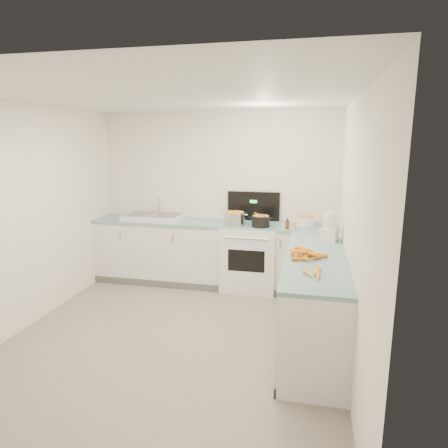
% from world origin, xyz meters
% --- Properties ---
extents(floor, '(3.50, 4.00, 0.00)m').
position_xyz_m(floor, '(0.00, 0.00, 0.00)').
color(floor, gray).
rests_on(floor, ground).
extents(ceiling, '(3.50, 4.00, 0.00)m').
position_xyz_m(ceiling, '(0.00, 0.00, 2.50)').
color(ceiling, white).
rests_on(ceiling, ground).
extents(wall_back, '(3.50, 0.00, 2.50)m').
position_xyz_m(wall_back, '(0.00, 2.00, 1.25)').
color(wall_back, white).
rests_on(wall_back, ground).
extents(wall_front, '(3.50, 0.00, 2.50)m').
position_xyz_m(wall_front, '(0.00, -2.00, 1.25)').
color(wall_front, white).
rests_on(wall_front, ground).
extents(wall_left, '(0.00, 4.00, 2.50)m').
position_xyz_m(wall_left, '(-1.75, 0.00, 1.25)').
color(wall_left, white).
rests_on(wall_left, ground).
extents(wall_right, '(0.00, 4.00, 2.50)m').
position_xyz_m(wall_right, '(1.75, 0.00, 1.25)').
color(wall_right, white).
rests_on(wall_right, ground).
extents(counter_back, '(3.50, 0.62, 0.94)m').
position_xyz_m(counter_back, '(0.00, 1.70, 0.47)').
color(counter_back, white).
rests_on(counter_back, ground).
extents(counter_right, '(0.62, 2.20, 0.94)m').
position_xyz_m(counter_right, '(1.45, 0.30, 0.47)').
color(counter_right, white).
rests_on(counter_right, ground).
extents(stove, '(0.76, 0.65, 1.36)m').
position_xyz_m(stove, '(0.55, 1.69, 0.47)').
color(stove, white).
rests_on(stove, ground).
extents(sink, '(0.86, 0.52, 0.31)m').
position_xyz_m(sink, '(-0.90, 1.70, 0.98)').
color(sink, white).
rests_on(sink, counter_back).
extents(steel_pot, '(0.29, 0.29, 0.21)m').
position_xyz_m(steel_pot, '(0.35, 1.55, 1.02)').
color(steel_pot, silver).
rests_on(steel_pot, stove).
extents(black_pot, '(0.27, 0.27, 0.17)m').
position_xyz_m(black_pot, '(0.71, 1.53, 1.01)').
color(black_pot, black).
rests_on(black_pot, stove).
extents(wooden_spoon, '(0.23, 0.29, 0.01)m').
position_xyz_m(wooden_spoon, '(0.71, 1.53, 1.10)').
color(wooden_spoon, '#AD7A47').
rests_on(wooden_spoon, black_pot).
extents(mixing_bowl, '(0.30, 0.30, 0.12)m').
position_xyz_m(mixing_bowl, '(1.30, 1.75, 1.00)').
color(mixing_bowl, white).
rests_on(mixing_bowl, counter_back).
extents(extract_bottle, '(0.05, 0.05, 0.12)m').
position_xyz_m(extract_bottle, '(1.07, 1.47, 1.00)').
color(extract_bottle, '#593319').
rests_on(extract_bottle, counter_back).
extents(spice_jar, '(0.06, 0.06, 0.10)m').
position_xyz_m(spice_jar, '(1.16, 1.47, 0.99)').
color(spice_jar, '#E5B266').
rests_on(spice_jar, counter_back).
extents(food_processor, '(0.22, 0.24, 0.35)m').
position_xyz_m(food_processor, '(1.60, 0.96, 1.09)').
color(food_processor, white).
rests_on(food_processor, counter_right).
extents(carrot_pile, '(0.41, 0.39, 0.10)m').
position_xyz_m(carrot_pile, '(1.33, 0.19, 0.98)').
color(carrot_pile, orange).
rests_on(carrot_pile, counter_right).
extents(peeled_carrots, '(0.17, 0.36, 0.04)m').
position_xyz_m(peeled_carrots, '(1.43, -0.32, 0.96)').
color(peeled_carrots, orange).
rests_on(peeled_carrots, counter_right).
extents(peelings, '(0.25, 0.25, 0.01)m').
position_xyz_m(peelings, '(-1.11, 1.72, 1.02)').
color(peelings, tan).
rests_on(peelings, sink).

